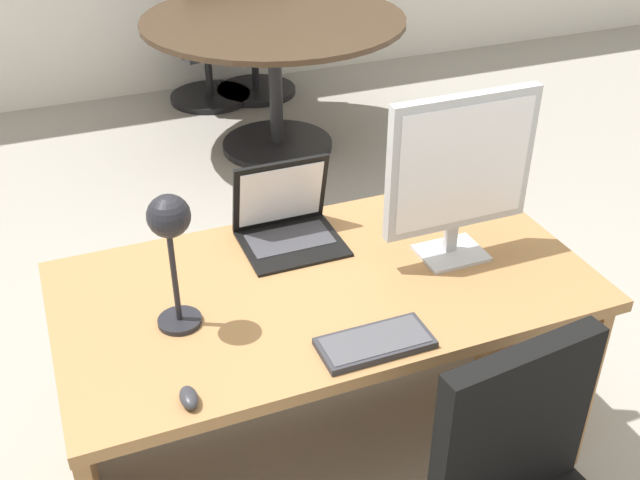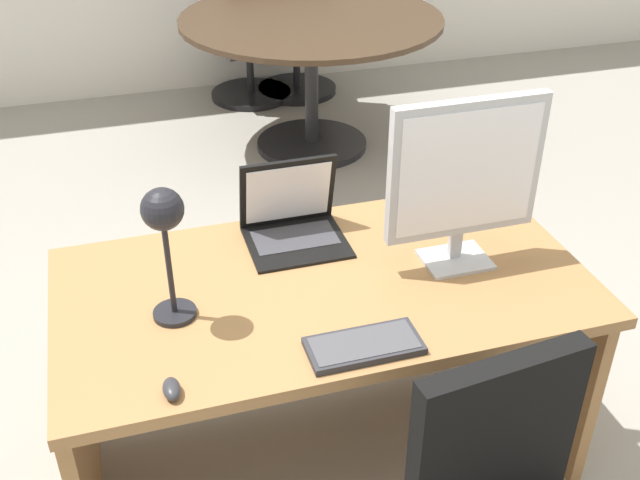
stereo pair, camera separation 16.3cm
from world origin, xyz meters
The scene contains 10 objects.
ground centered at (0.00, 1.50, 0.00)m, with size 12.00×12.00×0.00m, color gray.
desk centered at (0.00, 0.05, 0.52)m, with size 1.56×0.83×0.73m.
monitor centered at (0.42, -0.01, 1.03)m, with size 0.47×0.16×0.53m.
laptop centered at (-0.02, 0.28, 0.80)m, with size 0.31×0.27×0.26m.
keyboard centered at (0.01, -0.32, 0.74)m, with size 0.30×0.14×0.02m.
mouse centered at (-0.49, -0.34, 0.74)m, with size 0.04×0.08×0.03m.
desk_lamp centered at (-0.44, -0.06, 1.03)m, with size 0.12×0.14×0.41m.
meeting_table centered at (0.64, 2.37, 0.61)m, with size 1.49×1.49×0.80m.
meeting_chair_near centered at (0.47, 3.21, 0.37)m, with size 0.56×0.57×0.92m.
meeting_chair_far centered at (0.78, 3.21, 0.35)m, with size 0.56×0.56×0.90m.
Camera 1 is at (-0.69, -1.69, 2.03)m, focal length 42.68 mm.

